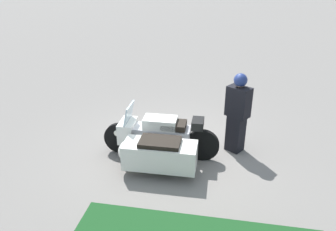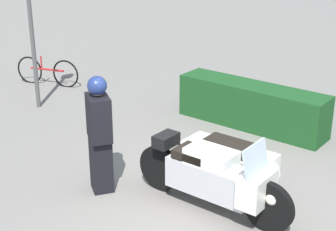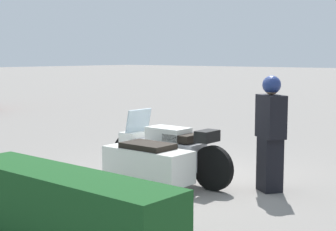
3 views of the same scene
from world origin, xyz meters
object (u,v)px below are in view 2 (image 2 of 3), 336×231
hedge_bush_curbside (252,106)px  bicycle_parked (47,72)px  officer_rider (99,132)px  police_motorcycle (225,170)px

hedge_bush_curbside → bicycle_parked: 5.30m
officer_rider → hedge_bush_curbside: officer_rider is taller
officer_rider → bicycle_parked: (-4.74, 2.86, -0.62)m
police_motorcycle → officer_rider: bearing=-151.7°
police_motorcycle → bicycle_parked: police_motorcycle is taller
officer_rider → bicycle_parked: officer_rider is taller
officer_rider → bicycle_parked: size_ratio=1.11×
officer_rider → bicycle_parked: bearing=-87.8°
police_motorcycle → officer_rider: (-1.62, -0.89, 0.47)m
officer_rider → hedge_bush_curbside: 3.69m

